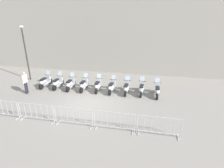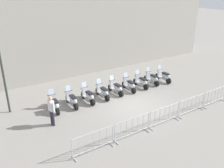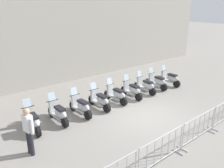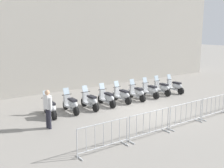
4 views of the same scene
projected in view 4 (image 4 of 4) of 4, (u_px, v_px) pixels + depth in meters
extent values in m
plane|color=gray|center=(147.00, 112.00, 13.69)|extent=(120.00, 120.00, 0.00)
cube|color=#9E998E|center=(74.00, 2.00, 19.06)|extent=(27.99, 7.19, 12.71)
cylinder|color=black|center=(46.00, 109.00, 13.41)|extent=(0.19, 0.49, 0.48)
cylinder|color=black|center=(54.00, 115.00, 12.37)|extent=(0.19, 0.49, 0.48)
cube|color=#B7BABC|center=(50.00, 111.00, 12.88)|extent=(0.37, 0.89, 0.10)
ellipsoid|color=#B7BABC|center=(52.00, 108.00, 12.60)|extent=(0.45, 0.87, 0.40)
cube|color=black|center=(51.00, 103.00, 12.59)|extent=(0.34, 0.63, 0.10)
cube|color=#B7BABC|center=(47.00, 104.00, 13.20)|extent=(0.35, 0.18, 0.60)
cylinder|color=black|center=(47.00, 97.00, 13.13)|extent=(0.56, 0.10, 0.04)
cube|color=silver|center=(46.00, 94.00, 13.14)|extent=(0.33, 0.17, 0.35)
cube|color=#B7BABC|center=(46.00, 104.00, 13.36)|extent=(0.23, 0.34, 0.06)
cylinder|color=black|center=(66.00, 105.00, 14.01)|extent=(0.22, 0.50, 0.48)
cylinder|color=black|center=(76.00, 111.00, 13.01)|extent=(0.22, 0.50, 0.48)
cube|color=#B7BABC|center=(71.00, 107.00, 13.50)|extent=(0.42, 0.90, 0.10)
ellipsoid|color=#B7BABC|center=(73.00, 104.00, 13.23)|extent=(0.50, 0.89, 0.40)
cube|color=black|center=(72.00, 100.00, 13.21)|extent=(0.38, 0.64, 0.10)
cube|color=#B7BABC|center=(67.00, 101.00, 13.80)|extent=(0.36, 0.20, 0.60)
cylinder|color=black|center=(67.00, 95.00, 13.73)|extent=(0.56, 0.13, 0.04)
cube|color=silver|center=(66.00, 91.00, 13.74)|extent=(0.34, 0.19, 0.35)
cube|color=#B7BABC|center=(66.00, 100.00, 13.96)|extent=(0.25, 0.35, 0.06)
cylinder|color=black|center=(84.00, 102.00, 14.61)|extent=(0.23, 0.50, 0.48)
cylinder|color=black|center=(96.00, 107.00, 13.63)|extent=(0.23, 0.50, 0.48)
cube|color=#B7BABC|center=(90.00, 104.00, 14.11)|extent=(0.44, 0.91, 0.10)
ellipsoid|color=#B7BABC|center=(92.00, 101.00, 13.84)|extent=(0.51, 0.89, 0.40)
cube|color=black|center=(92.00, 97.00, 13.83)|extent=(0.39, 0.64, 0.10)
cube|color=#B7BABC|center=(86.00, 98.00, 14.40)|extent=(0.36, 0.20, 0.60)
cylinder|color=black|center=(85.00, 92.00, 14.34)|extent=(0.56, 0.14, 0.04)
cube|color=silver|center=(85.00, 89.00, 14.34)|extent=(0.34, 0.20, 0.35)
cube|color=#B7BABC|center=(84.00, 98.00, 14.56)|extent=(0.26, 0.35, 0.06)
cylinder|color=black|center=(101.00, 99.00, 15.28)|extent=(0.22, 0.50, 0.48)
cylinder|color=black|center=(113.00, 104.00, 14.28)|extent=(0.22, 0.50, 0.48)
cube|color=#B7BABC|center=(106.00, 101.00, 14.77)|extent=(0.42, 0.90, 0.10)
ellipsoid|color=#B7BABC|center=(109.00, 98.00, 14.50)|extent=(0.49, 0.89, 0.40)
cube|color=black|center=(109.00, 94.00, 14.48)|extent=(0.38, 0.64, 0.10)
cube|color=#B7BABC|center=(102.00, 95.00, 15.07)|extent=(0.36, 0.19, 0.60)
cylinder|color=black|center=(102.00, 89.00, 15.00)|extent=(0.56, 0.13, 0.04)
cube|color=silver|center=(102.00, 86.00, 15.01)|extent=(0.34, 0.19, 0.35)
cube|color=#B7BABC|center=(101.00, 95.00, 15.23)|extent=(0.25, 0.35, 0.06)
cylinder|color=black|center=(115.00, 96.00, 15.95)|extent=(0.24, 0.50, 0.48)
cylinder|color=black|center=(128.00, 101.00, 14.99)|extent=(0.24, 0.50, 0.48)
cube|color=#B7BABC|center=(121.00, 98.00, 15.46)|extent=(0.46, 0.91, 0.10)
ellipsoid|color=#B7BABC|center=(124.00, 95.00, 15.20)|extent=(0.53, 0.90, 0.40)
cube|color=black|center=(124.00, 91.00, 15.18)|extent=(0.40, 0.65, 0.10)
cube|color=#B7BABC|center=(117.00, 92.00, 15.75)|extent=(0.36, 0.21, 0.60)
cylinder|color=black|center=(117.00, 87.00, 15.68)|extent=(0.55, 0.15, 0.04)
cube|color=silver|center=(116.00, 84.00, 15.68)|extent=(0.34, 0.20, 0.35)
cube|color=#B7BABC|center=(115.00, 92.00, 15.90)|extent=(0.26, 0.36, 0.06)
cylinder|color=black|center=(131.00, 94.00, 16.58)|extent=(0.19, 0.49, 0.48)
cylinder|color=black|center=(142.00, 98.00, 15.54)|extent=(0.19, 0.49, 0.48)
cube|color=#B7BABC|center=(136.00, 95.00, 16.05)|extent=(0.37, 0.89, 0.10)
ellipsoid|color=#B7BABC|center=(139.00, 92.00, 15.77)|extent=(0.45, 0.87, 0.40)
cube|color=black|center=(139.00, 89.00, 15.75)|extent=(0.34, 0.63, 0.10)
cube|color=#B7BABC|center=(132.00, 90.00, 16.36)|extent=(0.35, 0.17, 0.60)
cylinder|color=black|center=(132.00, 85.00, 16.30)|extent=(0.56, 0.09, 0.04)
cube|color=silver|center=(132.00, 82.00, 16.30)|extent=(0.33, 0.17, 0.35)
cube|color=#B7BABC|center=(131.00, 90.00, 16.53)|extent=(0.23, 0.34, 0.06)
cylinder|color=black|center=(143.00, 92.00, 17.22)|extent=(0.21, 0.50, 0.48)
cylinder|color=black|center=(156.00, 95.00, 16.21)|extent=(0.21, 0.50, 0.48)
cube|color=#B7BABC|center=(149.00, 93.00, 16.71)|extent=(0.41, 0.90, 0.10)
ellipsoid|color=#B7BABC|center=(153.00, 90.00, 16.43)|extent=(0.48, 0.89, 0.40)
cube|color=black|center=(152.00, 87.00, 16.41)|extent=(0.37, 0.64, 0.10)
cube|color=#B7BABC|center=(145.00, 88.00, 17.01)|extent=(0.36, 0.19, 0.60)
cylinder|color=black|center=(145.00, 83.00, 16.94)|extent=(0.56, 0.12, 0.04)
cube|color=silver|center=(145.00, 80.00, 16.95)|extent=(0.34, 0.19, 0.35)
cube|color=#B7BABC|center=(143.00, 88.00, 17.17)|extent=(0.25, 0.35, 0.06)
cylinder|color=black|center=(155.00, 89.00, 17.91)|extent=(0.21, 0.50, 0.48)
cylinder|color=black|center=(168.00, 93.00, 16.90)|extent=(0.21, 0.50, 0.48)
cube|color=#B7BABC|center=(161.00, 90.00, 17.40)|extent=(0.40, 0.90, 0.10)
ellipsoid|color=#B7BABC|center=(164.00, 88.00, 17.12)|extent=(0.48, 0.88, 0.40)
cube|color=black|center=(164.00, 84.00, 17.11)|extent=(0.36, 0.63, 0.10)
cube|color=#B7BABC|center=(157.00, 85.00, 17.70)|extent=(0.36, 0.19, 0.60)
cylinder|color=black|center=(157.00, 81.00, 17.63)|extent=(0.56, 0.12, 0.04)
cube|color=silver|center=(156.00, 78.00, 17.64)|extent=(0.34, 0.19, 0.35)
cube|color=#B7BABC|center=(155.00, 86.00, 17.86)|extent=(0.24, 0.35, 0.06)
cylinder|color=black|center=(167.00, 88.00, 18.44)|extent=(0.22, 0.50, 0.48)
cylinder|color=black|center=(181.00, 91.00, 17.45)|extent=(0.22, 0.50, 0.48)
cube|color=#B7BABC|center=(174.00, 89.00, 17.94)|extent=(0.43, 0.90, 0.10)
ellipsoid|color=#B7BABC|center=(177.00, 86.00, 17.67)|extent=(0.50, 0.89, 0.40)
cube|color=black|center=(177.00, 83.00, 17.65)|extent=(0.38, 0.64, 0.10)
cube|color=#B7BABC|center=(169.00, 84.00, 18.23)|extent=(0.36, 0.20, 0.60)
cylinder|color=black|center=(169.00, 79.00, 18.17)|extent=(0.56, 0.13, 0.04)
cube|color=silver|center=(169.00, 77.00, 18.17)|extent=(0.34, 0.19, 0.35)
cube|color=#B7BABC|center=(167.00, 84.00, 18.39)|extent=(0.25, 0.35, 0.06)
cube|color=#B2B5B7|center=(80.00, 158.00, 8.60)|extent=(0.12, 0.44, 0.04)
cube|color=#B2B5B7|center=(125.00, 144.00, 9.69)|extent=(0.12, 0.44, 0.04)
cylinder|color=#B2B5B7|center=(77.00, 144.00, 8.46)|extent=(0.04, 0.04, 1.05)
cylinder|color=#B2B5B7|center=(127.00, 131.00, 9.64)|extent=(0.04, 0.04, 1.05)
cylinder|color=#B2B5B7|center=(103.00, 123.00, 8.94)|extent=(2.07, 0.40, 0.04)
cylinder|color=#B2B5B7|center=(104.00, 146.00, 9.12)|extent=(2.07, 0.40, 0.04)
cylinder|color=#B2B5B7|center=(86.00, 139.00, 8.64)|extent=(0.02, 0.02, 0.87)
cylinder|color=#B2B5B7|center=(95.00, 137.00, 8.83)|extent=(0.02, 0.02, 0.87)
cylinder|color=#B2B5B7|center=(104.00, 135.00, 9.03)|extent=(0.02, 0.02, 0.87)
cylinder|color=#B2B5B7|center=(112.00, 132.00, 9.23)|extent=(0.02, 0.02, 0.87)
cylinder|color=#B2B5B7|center=(119.00, 130.00, 9.42)|extent=(0.02, 0.02, 0.87)
cube|color=#B2B5B7|center=(131.00, 142.00, 9.85)|extent=(0.12, 0.44, 0.04)
cube|color=#B2B5B7|center=(166.00, 131.00, 10.94)|extent=(0.12, 0.44, 0.04)
cylinder|color=#B2B5B7|center=(129.00, 130.00, 9.70)|extent=(0.04, 0.04, 1.05)
cylinder|color=#B2B5B7|center=(168.00, 119.00, 10.88)|extent=(0.04, 0.04, 1.05)
cylinder|color=#B2B5B7|center=(150.00, 112.00, 10.19)|extent=(2.07, 0.40, 0.04)
cylinder|color=#B2B5B7|center=(150.00, 132.00, 10.36)|extent=(2.07, 0.40, 0.04)
cylinder|color=#B2B5B7|center=(137.00, 126.00, 9.88)|extent=(0.02, 0.02, 0.87)
cylinder|color=#B2B5B7|center=(143.00, 124.00, 10.08)|extent=(0.02, 0.02, 0.87)
cylinder|color=#B2B5B7|center=(150.00, 122.00, 10.28)|extent=(0.02, 0.02, 0.87)
cylinder|color=#B2B5B7|center=(156.00, 121.00, 10.47)|extent=(0.02, 0.02, 0.87)
cylinder|color=#B2B5B7|center=(162.00, 119.00, 10.67)|extent=(0.02, 0.02, 0.87)
cube|color=#B2B5B7|center=(171.00, 130.00, 11.10)|extent=(0.12, 0.44, 0.04)
cube|color=#B2B5B7|center=(199.00, 121.00, 12.18)|extent=(0.12, 0.44, 0.04)
cylinder|color=#B2B5B7|center=(170.00, 119.00, 10.95)|extent=(0.04, 0.04, 1.05)
cylinder|color=#B2B5B7|center=(201.00, 110.00, 12.13)|extent=(0.04, 0.04, 1.05)
cylinder|color=#B2B5B7|center=(187.00, 103.00, 11.44)|extent=(2.07, 0.40, 0.04)
cylinder|color=#B2B5B7|center=(186.00, 122.00, 11.61)|extent=(2.07, 0.40, 0.04)
cylinder|color=#B2B5B7|center=(176.00, 115.00, 11.13)|extent=(0.02, 0.02, 0.87)
cylinder|color=#B2B5B7|center=(181.00, 114.00, 11.33)|extent=(0.02, 0.02, 0.87)
cylinder|color=#B2B5B7|center=(186.00, 113.00, 11.52)|extent=(0.02, 0.02, 0.87)
cylinder|color=#B2B5B7|center=(191.00, 111.00, 11.72)|extent=(0.02, 0.02, 0.87)
cylinder|color=#B2B5B7|center=(196.00, 110.00, 11.91)|extent=(0.02, 0.02, 0.87)
cube|color=#B2B5B7|center=(203.00, 120.00, 12.34)|extent=(0.12, 0.44, 0.04)
cylinder|color=#B2B5B7|center=(202.00, 110.00, 12.20)|extent=(0.04, 0.04, 1.05)
cylinder|color=#B2B5B7|center=(216.00, 96.00, 12.68)|extent=(2.07, 0.40, 0.04)
cylinder|color=#B2B5B7|center=(215.00, 113.00, 12.85)|extent=(2.07, 0.40, 0.04)
cylinder|color=#B2B5B7|center=(207.00, 107.00, 12.38)|extent=(0.02, 0.02, 0.87)
cylinder|color=#B2B5B7|center=(211.00, 106.00, 12.57)|extent=(0.02, 0.02, 0.87)
cylinder|color=#B2B5B7|center=(215.00, 105.00, 12.77)|extent=(0.02, 0.02, 0.87)
cylinder|color=#B2B5B7|center=(219.00, 104.00, 12.96)|extent=(0.02, 0.02, 0.87)
cylinder|color=#B2B5B7|center=(223.00, 103.00, 13.16)|extent=(0.02, 0.02, 0.87)
cylinder|color=#23232D|center=(50.00, 119.00, 11.16)|extent=(0.14, 0.14, 0.90)
cylinder|color=#23232D|center=(47.00, 118.00, 11.29)|extent=(0.14, 0.14, 0.90)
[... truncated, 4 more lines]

